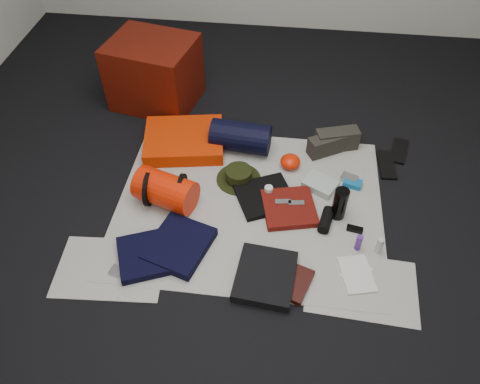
# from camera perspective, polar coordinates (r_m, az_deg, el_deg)

# --- Properties ---
(floor) EXTENTS (4.50, 4.50, 0.02)m
(floor) POSITION_cam_1_polar(r_m,az_deg,el_deg) (2.87, 1.15, -1.71)
(floor) COLOR black
(floor) RESTS_ON ground
(newspaper_mat) EXTENTS (1.60, 1.30, 0.01)m
(newspaper_mat) POSITION_cam_1_polar(r_m,az_deg,el_deg) (2.86, 1.16, -1.54)
(newspaper_mat) COLOR beige
(newspaper_mat) RESTS_ON floor
(newspaper_sheet_front_left) EXTENTS (0.61, 0.44, 0.00)m
(newspaper_sheet_front_left) POSITION_cam_1_polar(r_m,az_deg,el_deg) (2.67, -15.47, -8.92)
(newspaper_sheet_front_left) COLOR beige
(newspaper_sheet_front_left) RESTS_ON floor
(newspaper_sheet_front_right) EXTENTS (0.60, 0.43, 0.00)m
(newspaper_sheet_front_right) POSITION_cam_1_polar(r_m,az_deg,el_deg) (2.60, 14.57, -11.08)
(newspaper_sheet_front_right) COLOR beige
(newspaper_sheet_front_right) RESTS_ON floor
(red_cabinet) EXTENTS (0.67, 0.60, 0.49)m
(red_cabinet) POSITION_cam_1_polar(r_m,az_deg,el_deg) (3.58, -10.41, 14.11)
(red_cabinet) COLOR #510F05
(red_cabinet) RESTS_ON floor
(sleeping_pad) EXTENTS (0.59, 0.51, 0.10)m
(sleeping_pad) POSITION_cam_1_polar(r_m,az_deg,el_deg) (3.23, -6.84, 6.27)
(sleeping_pad) COLOR red
(sleeping_pad) RESTS_ON newspaper_mat
(stuff_sack) EXTENTS (0.41, 0.31, 0.21)m
(stuff_sack) POSITION_cam_1_polar(r_m,az_deg,el_deg) (2.83, -9.06, 0.22)
(stuff_sack) COLOR red
(stuff_sack) RESTS_ON newspaper_mat
(sack_strap_left) EXTENTS (0.02, 0.22, 0.22)m
(sack_strap_left) POSITION_cam_1_polar(r_m,az_deg,el_deg) (2.85, -11.01, 0.43)
(sack_strap_left) COLOR black
(sack_strap_left) RESTS_ON newspaper_mat
(sack_strap_right) EXTENTS (0.03, 0.22, 0.22)m
(sack_strap_right) POSITION_cam_1_polar(r_m,az_deg,el_deg) (2.80, -7.09, 0.07)
(sack_strap_right) COLOR black
(sack_strap_right) RESTS_ON newspaper_mat
(navy_duffel) EXTENTS (0.41, 0.24, 0.21)m
(navy_duffel) POSITION_cam_1_polar(r_m,az_deg,el_deg) (3.15, 0.07, 6.73)
(navy_duffel) COLOR black
(navy_duffel) RESTS_ON newspaper_mat
(boonie_brim) EXTENTS (0.30, 0.30, 0.01)m
(boonie_brim) POSITION_cam_1_polar(r_m,az_deg,el_deg) (3.00, -0.16, 1.60)
(boonie_brim) COLOR black
(boonie_brim) RESTS_ON newspaper_mat
(boonie_crown) EXTENTS (0.17, 0.17, 0.07)m
(boonie_crown) POSITION_cam_1_polar(r_m,az_deg,el_deg) (2.97, -0.16, 2.15)
(boonie_crown) COLOR black
(boonie_crown) RESTS_ON boonie_brim
(hiking_boot_left) EXTENTS (0.27, 0.21, 0.13)m
(hiking_boot_left) POSITION_cam_1_polar(r_m,az_deg,el_deg) (3.20, 10.59, 5.71)
(hiking_boot_left) COLOR #2D2A23
(hiking_boot_left) RESTS_ON newspaper_mat
(hiking_boot_right) EXTENTS (0.30, 0.19, 0.14)m
(hiking_boot_right) POSITION_cam_1_polar(r_m,az_deg,el_deg) (3.25, 11.74, 6.30)
(hiking_boot_right) COLOR #2D2A23
(hiking_boot_right) RESTS_ON newspaper_mat
(flip_flop_left) EXTENTS (0.11, 0.27, 0.01)m
(flip_flop_left) POSITION_cam_1_polar(r_m,az_deg,el_deg) (3.25, 17.41, 3.19)
(flip_flop_left) COLOR black
(flip_flop_left) RESTS_ON floor
(flip_flop_right) EXTENTS (0.15, 0.27, 0.01)m
(flip_flop_right) POSITION_cam_1_polar(r_m,az_deg,el_deg) (3.38, 18.80, 4.78)
(flip_flop_right) COLOR black
(flip_flop_right) RESTS_ON floor
(trousers_navy_a) EXTENTS (0.36, 0.38, 0.05)m
(trousers_navy_a) POSITION_cam_1_polar(r_m,az_deg,el_deg) (2.65, -11.74, -7.63)
(trousers_navy_a) COLOR black
(trousers_navy_a) RESTS_ON newspaper_mat
(trousers_navy_b) EXTENTS (0.40, 0.43, 0.06)m
(trousers_navy_b) POSITION_cam_1_polar(r_m,az_deg,el_deg) (2.65, -7.43, -6.43)
(trousers_navy_b) COLOR black
(trousers_navy_b) RESTS_ON newspaper_mat
(trousers_charcoal) EXTENTS (0.34, 0.38, 0.05)m
(trousers_charcoal) POSITION_cam_1_polar(r_m,az_deg,el_deg) (2.52, 3.11, -10.20)
(trousers_charcoal) COLOR black
(trousers_charcoal) RESTS_ON newspaper_mat
(black_tshirt) EXTENTS (0.43, 0.42, 0.03)m
(black_tshirt) POSITION_cam_1_polar(r_m,az_deg,el_deg) (2.88, 3.05, -0.52)
(black_tshirt) COLOR black
(black_tshirt) RESTS_ON newspaper_mat
(red_shirt) EXTENTS (0.37, 0.37, 0.04)m
(red_shirt) POSITION_cam_1_polar(r_m,az_deg,el_deg) (2.83, 6.01, -1.95)
(red_shirt) COLOR #5A0F09
(red_shirt) RESTS_ON newspaper_mat
(orange_stuff_sack) EXTENTS (0.15, 0.15, 0.09)m
(orange_stuff_sack) POSITION_cam_1_polar(r_m,az_deg,el_deg) (3.08, 6.14, 3.70)
(orange_stuff_sack) COLOR red
(orange_stuff_sack) RESTS_ON newspaper_mat
(first_aid_pouch) EXTENTS (0.24, 0.22, 0.05)m
(first_aid_pouch) POSITION_cam_1_polar(r_m,az_deg,el_deg) (2.98, 9.75, 0.91)
(first_aid_pouch) COLOR #9CA49D
(first_aid_pouch) RESTS_ON newspaper_mat
(water_bottle) EXTENTS (0.10, 0.10, 0.21)m
(water_bottle) POSITION_cam_1_polar(r_m,az_deg,el_deg) (2.78, 12.08, -1.40)
(water_bottle) COLOR black
(water_bottle) RESTS_ON newspaper_mat
(speaker) EXTENTS (0.10, 0.18, 0.07)m
(speaker) POSITION_cam_1_polar(r_m,az_deg,el_deg) (2.78, 10.44, -3.37)
(speaker) COLOR black
(speaker) RESTS_ON newspaper_mat
(compact_camera) EXTENTS (0.12, 0.10, 0.04)m
(compact_camera) POSITION_cam_1_polar(r_m,az_deg,el_deg) (3.06, 13.17, 1.60)
(compact_camera) COLOR silver
(compact_camera) RESTS_ON newspaper_mat
(cyan_case) EXTENTS (0.13, 0.10, 0.04)m
(cyan_case) POSITION_cam_1_polar(r_m,az_deg,el_deg) (3.04, 13.55, 1.04)
(cyan_case) COLOR #0F5F96
(cyan_case) RESTS_ON newspaper_mat
(toiletry_purple) EXTENTS (0.04, 0.04, 0.10)m
(toiletry_purple) POSITION_cam_1_polar(r_m,az_deg,el_deg) (2.69, 14.26, -6.00)
(toiletry_purple) COLOR #4D267C
(toiletry_purple) RESTS_ON newspaper_mat
(toiletry_clear) EXTENTS (0.04, 0.04, 0.11)m
(toiletry_clear) POSITION_cam_1_polar(r_m,az_deg,el_deg) (2.71, 16.63, -6.25)
(toiletry_clear) COLOR #ABAFAB
(toiletry_clear) RESTS_ON newspaper_mat
(paperback_book) EXTENTS (0.21, 0.25, 0.03)m
(paperback_book) POSITION_cam_1_polar(r_m,az_deg,el_deg) (2.52, 6.76, -10.98)
(paperback_book) COLOR black
(paperback_book) RESTS_ON newspaper_mat
(map_booklet) EXTENTS (0.21, 0.27, 0.01)m
(map_booklet) POSITION_cam_1_polar(r_m,az_deg,el_deg) (2.62, 14.04, -9.71)
(map_booklet) COLOR beige
(map_booklet) RESTS_ON newspaper_mat
(map_printout) EXTENTS (0.18, 0.19, 0.01)m
(map_printout) POSITION_cam_1_polar(r_m,az_deg,el_deg) (2.63, 14.02, -9.48)
(map_printout) COLOR beige
(map_printout) RESTS_ON newspaper_mat
(sunglasses) EXTENTS (0.10, 0.05, 0.02)m
(sunglasses) POSITION_cam_1_polar(r_m,az_deg,el_deg) (2.80, 13.80, -4.41)
(sunglasses) COLOR black
(sunglasses) RESTS_ON newspaper_mat
(key_cluster) EXTENTS (0.08, 0.08, 0.01)m
(key_cluster) POSITION_cam_1_polar(r_m,az_deg,el_deg) (2.64, -14.85, -9.27)
(key_cluster) COLOR silver
(key_cluster) RESTS_ON newspaper_mat
(tape_roll) EXTENTS (0.05, 0.05, 0.04)m
(tape_roll) POSITION_cam_1_polar(r_m,az_deg,el_deg) (2.88, 3.52, 0.33)
(tape_roll) COLOR beige
(tape_roll) RESTS_ON black_tshirt
(energy_bar_a) EXTENTS (0.10, 0.05, 0.01)m
(energy_bar_a) POSITION_cam_1_polar(r_m,az_deg,el_deg) (2.82, 5.26, -1.21)
(energy_bar_a) COLOR silver
(energy_bar_a) RESTS_ON red_shirt
(energy_bar_b) EXTENTS (0.10, 0.05, 0.01)m
(energy_bar_b) POSITION_cam_1_polar(r_m,az_deg,el_deg) (2.82, 6.88, -1.35)
(energy_bar_b) COLOR silver
(energy_bar_b) RESTS_ON red_shirt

